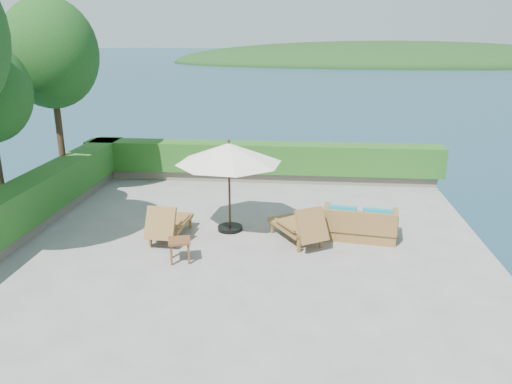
# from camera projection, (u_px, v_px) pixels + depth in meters

# --- Properties ---
(ground) EXTENTS (12.00, 12.00, 0.00)m
(ground) POSITION_uv_depth(u_px,v_px,m) (241.00, 244.00, 12.34)
(ground) COLOR gray
(ground) RESTS_ON ground
(foundation) EXTENTS (12.00, 12.00, 3.00)m
(foundation) POSITION_uv_depth(u_px,v_px,m) (241.00, 299.00, 12.81)
(foundation) COLOR #514940
(foundation) RESTS_ON ocean
(ocean) EXTENTS (600.00, 600.00, 0.00)m
(ocean) POSITION_uv_depth(u_px,v_px,m) (242.00, 348.00, 13.25)
(ocean) COLOR #142E3F
(ocean) RESTS_ON ground
(offshore_island) EXTENTS (126.00, 57.60, 12.60)m
(offshore_island) POSITION_uv_depth(u_px,v_px,m) (388.00, 63.00, 143.78)
(offshore_island) COLOR #163313
(offshore_island) RESTS_ON ocean
(planter_wall_far) EXTENTS (12.00, 0.60, 0.36)m
(planter_wall_far) POSITION_uv_depth(u_px,v_px,m) (261.00, 176.00, 17.60)
(planter_wall_far) COLOR slate
(planter_wall_far) RESTS_ON ground
(planter_wall_left) EXTENTS (0.60, 12.00, 0.36)m
(planter_wall_left) POSITION_uv_depth(u_px,v_px,m) (25.00, 229.00, 12.81)
(planter_wall_left) COLOR slate
(planter_wall_left) RESTS_ON ground
(hedge_far) EXTENTS (12.40, 0.90, 1.00)m
(hedge_far) POSITION_uv_depth(u_px,v_px,m) (261.00, 157.00, 17.40)
(hedge_far) COLOR #174C15
(hedge_far) RESTS_ON planter_wall_far
(hedge_left) EXTENTS (0.90, 12.40, 1.00)m
(hedge_left) POSITION_uv_depth(u_px,v_px,m) (21.00, 204.00, 12.61)
(hedge_left) COLOR #174C15
(hedge_left) RESTS_ON planter_wall_left
(tree_far) EXTENTS (2.80, 2.80, 6.03)m
(tree_far) POSITION_uv_depth(u_px,v_px,m) (50.00, 54.00, 14.61)
(tree_far) COLOR #3A2916
(tree_far) RESTS_ON ground
(patio_umbrella) EXTENTS (3.37, 3.37, 2.44)m
(patio_umbrella) POSITION_uv_depth(u_px,v_px,m) (229.00, 154.00, 12.58)
(patio_umbrella) COLOR black
(patio_umbrella) RESTS_ON ground
(lounge_left) EXTENTS (0.87, 1.81, 1.01)m
(lounge_left) POSITION_uv_depth(u_px,v_px,m) (168.00, 223.00, 12.49)
(lounge_left) COLOR olive
(lounge_left) RESTS_ON ground
(lounge_right) EXTENTS (1.58, 1.92, 1.04)m
(lounge_right) POSITION_uv_depth(u_px,v_px,m) (299.00, 226.00, 12.29)
(lounge_right) COLOR olive
(lounge_right) RESTS_ON ground
(side_table) EXTENTS (0.60, 0.60, 0.53)m
(side_table) POSITION_uv_depth(u_px,v_px,m) (179.00, 243.00, 11.27)
(side_table) COLOR brown
(side_table) RESTS_ON ground
(wicker_loveseat) EXTENTS (1.97, 1.21, 0.91)m
(wicker_loveseat) POSITION_uv_depth(u_px,v_px,m) (359.00, 225.00, 12.57)
(wicker_loveseat) COLOR olive
(wicker_loveseat) RESTS_ON ground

